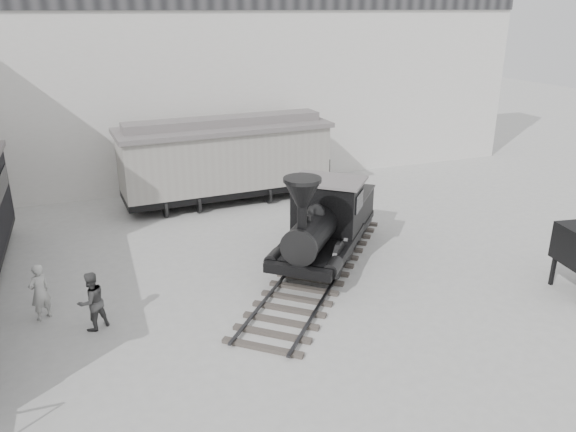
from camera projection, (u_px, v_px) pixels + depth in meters
name	position (u px, v px, depth m)	size (l,w,h in m)	color
ground	(322.00, 333.00, 14.88)	(90.00, 90.00, 0.00)	#9E9E9B
north_wall	(193.00, 66.00, 26.06)	(34.00, 2.51, 11.00)	silver
locomotive	(324.00, 226.00, 18.59)	(8.16, 9.05, 3.54)	#3F3935
boxcar	(225.00, 158.00, 24.38)	(9.29, 3.27, 3.75)	black
visitor_a	(40.00, 292.00, 15.30)	(0.60, 0.39, 1.64)	#B0B0AC
visitor_b	(92.00, 301.00, 14.82)	(0.80, 0.62, 1.64)	#444444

